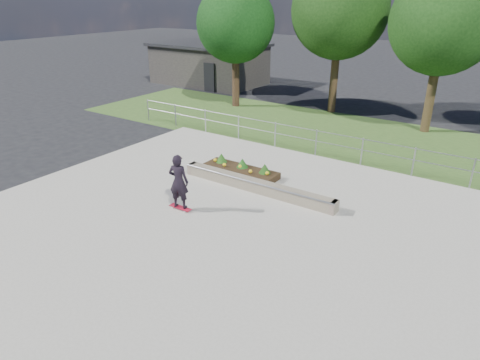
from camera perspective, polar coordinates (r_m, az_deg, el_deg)
ground at (r=12.82m, az=-4.56°, el=-6.52°), size 120.00×120.00×0.00m
grass_verge at (r=21.76m, az=13.92°, el=5.73°), size 30.00×8.00×0.02m
concrete_slab at (r=12.81m, az=-4.57°, el=-6.41°), size 15.00×15.00×0.06m
fence at (r=18.43m, az=10.13°, el=5.35°), size 20.06×0.06×1.20m
building at (r=34.26m, az=-4.13°, el=15.25°), size 8.40×5.40×3.00m
tree_far_left at (r=26.36m, az=-0.60°, el=20.15°), size 4.55×4.55×7.15m
tree_mid_left at (r=25.44m, az=13.17°, el=21.16°), size 5.25×5.25×8.25m
tree_mid_right at (r=22.95m, az=25.52°, el=18.47°), size 4.90×4.90×7.70m
grind_ledge at (r=14.94m, az=2.15°, el=-0.76°), size 6.00×0.44×0.43m
planter_bed at (r=16.28m, az=-0.08°, el=1.29°), size 3.00×1.20×0.61m
skateboarder at (r=13.48m, az=-8.18°, el=-0.24°), size 0.80×0.59×1.87m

